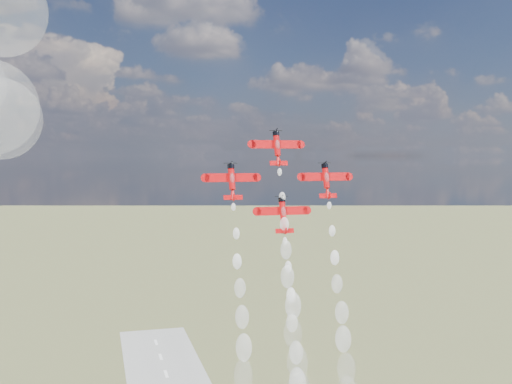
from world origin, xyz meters
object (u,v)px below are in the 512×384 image
at_px(plane_lead, 277,147).
at_px(plane_right, 326,180).
at_px(plane_left, 232,181).
at_px(plane_slot, 283,214).

distance_m(plane_lead, plane_right, 14.58).
xyz_separation_m(plane_lead, plane_left, (-11.94, -2.46, -7.99)).
bearing_deg(plane_left, plane_lead, 11.62).
relative_size(plane_lead, plane_right, 1.00).
height_order(plane_lead, plane_slot, plane_lead).
bearing_deg(plane_left, plane_slot, -11.62).
distance_m(plane_left, plane_right, 23.88).
relative_size(plane_left, plane_right, 1.00).
distance_m(plane_left, plane_slot, 14.58).
bearing_deg(plane_right, plane_slot, -168.38).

